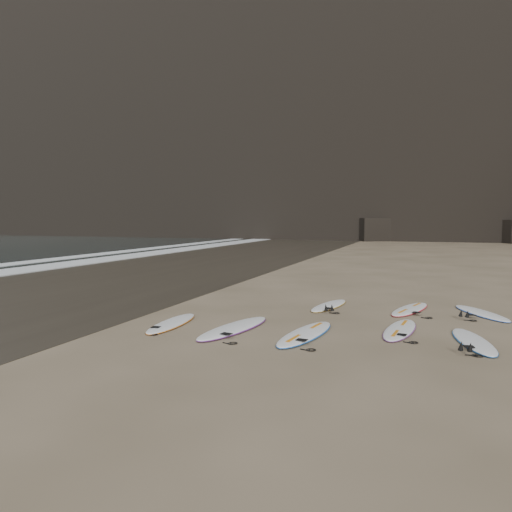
{
  "coord_description": "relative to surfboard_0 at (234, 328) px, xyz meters",
  "views": [
    {
      "loc": [
        -0.09,
        -11.19,
        2.54
      ],
      "look_at": [
        -4.5,
        1.56,
        1.5
      ],
      "focal_mm": 35.0,
      "sensor_mm": 36.0,
      "label": 1
    }
  ],
  "objects": [
    {
      "name": "foam_far",
      "position": [
        -17.3,
        10.82,
        -0.03
      ],
      "size": [
        1.4,
        200.0,
        0.04
      ],
      "primitive_type": "cube",
      "color": "white",
      "rests_on": "ground"
    },
    {
      "name": "surfboard_0",
      "position": [
        0.0,
        0.0,
        0.0
      ],
      "size": [
        1.13,
        2.87,
        0.1
      ],
      "primitive_type": "ellipsoid",
      "rotation": [
        0.0,
        0.0,
        -0.17
      ],
      "color": "white",
      "rests_on": "ground"
    },
    {
      "name": "surfboard_5",
      "position": [
        1.49,
        3.62,
        -0.01
      ],
      "size": [
        0.96,
        2.35,
        0.08
      ],
      "primitive_type": "ellipsoid",
      "rotation": [
        0.0,
        0.0,
        -0.18
      ],
      "color": "white",
      "rests_on": "ground"
    },
    {
      "name": "surfboard_7",
      "position": [
        5.49,
        3.81,
        -0.01
      ],
      "size": [
        1.55,
        2.36,
        0.08
      ],
      "primitive_type": "ellipsoid",
      "rotation": [
        0.0,
        0.0,
        0.46
      ],
      "color": "white",
      "rests_on": "ground"
    },
    {
      "name": "foam_near",
      "position": [
        -14.3,
        10.82,
        -0.03
      ],
      "size": [
        2.2,
        200.0,
        0.05
      ],
      "primitive_type": "cube",
      "color": "white",
      "rests_on": "ground"
    },
    {
      "name": "surfboard_2",
      "position": [
        3.57,
        1.08,
        -0.01
      ],
      "size": [
        0.85,
        2.45,
        0.09
      ],
      "primitive_type": "ellipsoid",
      "rotation": [
        0.0,
        0.0,
        -0.11
      ],
      "color": "white",
      "rests_on": "ground"
    },
    {
      "name": "surfboard_6",
      "position": [
        3.7,
        3.77,
        -0.01
      ],
      "size": [
        1.22,
        2.5,
        0.09
      ],
      "primitive_type": "ellipsoid",
      "rotation": [
        0.0,
        0.0,
        -0.28
      ],
      "color": "white",
      "rests_on": "ground"
    },
    {
      "name": "surfboard_1",
      "position": [
        1.66,
        -0.01,
        -0.0
      ],
      "size": [
        1.01,
        2.76,
        0.1
      ],
      "primitive_type": "ellipsoid",
      "rotation": [
        0.0,
        0.0,
        -0.14
      ],
      "color": "white",
      "rests_on": "ground"
    },
    {
      "name": "wet_sand",
      "position": [
        -8.8,
        10.82,
        -0.05
      ],
      "size": [
        12.0,
        200.0,
        0.01
      ],
      "primitive_type": "cube",
      "color": "#383026",
      "rests_on": "ground"
    },
    {
      "name": "surfboard_11",
      "position": [
        -1.6,
        0.02,
        -0.01
      ],
      "size": [
        0.73,
        2.42,
        0.09
      ],
      "primitive_type": "ellipsoid",
      "rotation": [
        0.0,
        0.0,
        0.07
      ],
      "color": "white",
      "rests_on": "ground"
    },
    {
      "name": "surfboard_3",
      "position": [
        5.04,
        0.47,
        -0.01
      ],
      "size": [
        1.02,
        2.41,
        0.08
      ],
      "primitive_type": "ellipsoid",
      "rotation": [
        0.0,
        0.0,
        0.2
      ],
      "color": "white",
      "rests_on": "ground"
    },
    {
      "name": "ground",
      "position": [
        4.2,
        0.82,
        -0.05
      ],
      "size": [
        240.0,
        240.0,
        0.0
      ],
      "primitive_type": "plane",
      "color": "#897559",
      "rests_on": "ground"
    }
  ]
}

